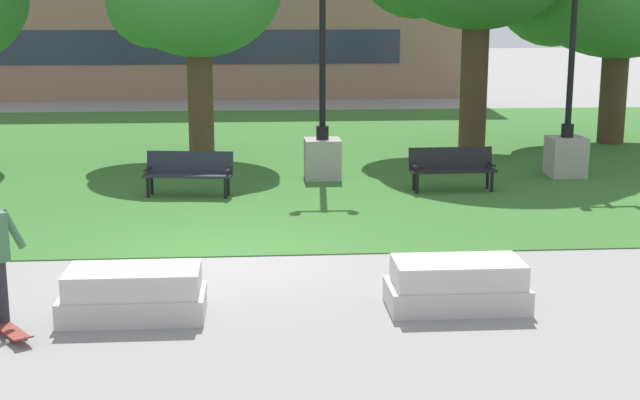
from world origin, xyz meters
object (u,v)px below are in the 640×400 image
at_px(park_bench_far_left, 452,166).
at_px(lamp_post_right, 322,132).
at_px(skateboard, 10,330).
at_px(concrete_block_left, 457,285).
at_px(lamp_post_center, 567,131).
at_px(park_bench_near_left, 189,171).
at_px(concrete_block_center, 134,294).

relative_size(park_bench_far_left, lamp_post_right, 0.35).
bearing_deg(skateboard, park_bench_far_left, 48.46).
height_order(concrete_block_left, lamp_post_right, lamp_post_right).
relative_size(lamp_post_center, lamp_post_right, 0.98).
distance_m(lamp_post_center, lamp_post_right, 5.60).
height_order(concrete_block_left, lamp_post_center, lamp_post_center).
bearing_deg(park_bench_near_left, concrete_block_left, -61.59).
bearing_deg(lamp_post_center, park_bench_near_left, -169.82).
bearing_deg(concrete_block_left, park_bench_far_left, 77.97).
bearing_deg(skateboard, lamp_post_center, 43.11).
relative_size(concrete_block_left, park_bench_far_left, 0.99).
bearing_deg(park_bench_far_left, concrete_block_left, -102.03).
height_order(skateboard, lamp_post_right, lamp_post_right).
xyz_separation_m(skateboard, park_bench_far_left, (7.11, 8.02, 0.45)).
height_order(park_bench_near_left, lamp_post_center, lamp_post_center).
bearing_deg(concrete_block_left, skateboard, -173.52).
height_order(park_bench_near_left, park_bench_far_left, same).
distance_m(concrete_block_left, lamp_post_right, 9.02).
bearing_deg(park_bench_near_left, lamp_post_center, 10.18).
xyz_separation_m(concrete_block_left, skateboard, (-5.53, -0.63, -0.22)).
distance_m(concrete_block_center, concrete_block_left, 4.14).
bearing_deg(skateboard, concrete_block_left, 6.48).
distance_m(skateboard, lamp_post_center, 13.85).
bearing_deg(lamp_post_center, concrete_block_left, -117.31).
height_order(concrete_block_center, concrete_block_left, same).
distance_m(skateboard, park_bench_far_left, 10.73).
bearing_deg(park_bench_near_left, lamp_post_right, 29.61).
bearing_deg(park_bench_far_left, skateboard, -131.54).
distance_m(concrete_block_left, park_bench_far_left, 7.56).
distance_m(concrete_block_left, lamp_post_center, 9.95).
xyz_separation_m(skateboard, lamp_post_center, (10.08, 9.44, 0.97)).
xyz_separation_m(park_bench_far_left, lamp_post_right, (-2.63, 1.53, 0.54)).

